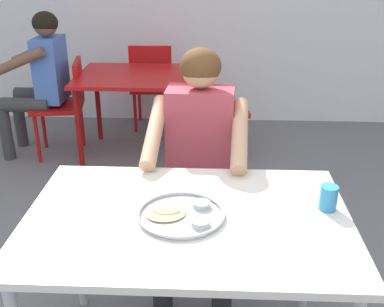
{
  "coord_description": "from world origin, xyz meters",
  "views": [
    {
      "loc": [
        0.15,
        -1.5,
        1.71
      ],
      "look_at": [
        0.07,
        0.3,
        0.91
      ],
      "focal_mm": 44.27,
      "sensor_mm": 36.0,
      "label": 1
    }
  ],
  "objects_px": {
    "table_foreground": "(188,232)",
    "chair_red_far": "(152,82)",
    "thali_tray": "(181,214)",
    "diner_foreground": "(198,152)",
    "drinking_cup": "(329,197)",
    "table_background_red": "(135,84)",
    "patron_background": "(40,72)",
    "chair_foreground": "(201,175)",
    "chair_red_right": "(212,102)",
    "chair_red_left": "(66,100)"
  },
  "relations": [
    {
      "from": "table_foreground",
      "to": "chair_red_far",
      "type": "xyz_separation_m",
      "value": [
        -0.5,
        2.89,
        -0.2
      ]
    },
    {
      "from": "chair_foreground",
      "to": "chair_red_right",
      "type": "bearing_deg",
      "value": 87.69
    },
    {
      "from": "table_foreground",
      "to": "drinking_cup",
      "type": "relative_size",
      "value": 12.48
    },
    {
      "from": "chair_foreground",
      "to": "chair_red_far",
      "type": "height_order",
      "value": "chair_foreground"
    },
    {
      "from": "chair_foreground",
      "to": "chair_red_left",
      "type": "distance_m",
      "value": 1.83
    },
    {
      "from": "table_background_red",
      "to": "patron_background",
      "type": "xyz_separation_m",
      "value": [
        -0.79,
        0.0,
        0.09
      ]
    },
    {
      "from": "thali_tray",
      "to": "patron_background",
      "type": "relative_size",
      "value": 0.28
    },
    {
      "from": "thali_tray",
      "to": "chair_red_far",
      "type": "distance_m",
      "value": 2.95
    },
    {
      "from": "thali_tray",
      "to": "diner_foreground",
      "type": "relative_size",
      "value": 0.27
    },
    {
      "from": "drinking_cup",
      "to": "chair_red_far",
      "type": "relative_size",
      "value": 0.12
    },
    {
      "from": "chair_red_far",
      "to": "chair_foreground",
      "type": "bearing_deg",
      "value": -75.35
    },
    {
      "from": "thali_tray",
      "to": "chair_red_right",
      "type": "xyz_separation_m",
      "value": [
        0.11,
        2.25,
        -0.27
      ]
    },
    {
      "from": "table_foreground",
      "to": "thali_tray",
      "type": "bearing_deg",
      "value": -164.14
    },
    {
      "from": "table_foreground",
      "to": "drinking_cup",
      "type": "distance_m",
      "value": 0.56
    },
    {
      "from": "patron_background",
      "to": "chair_red_left",
      "type": "bearing_deg",
      "value": -2.9
    },
    {
      "from": "drinking_cup",
      "to": "table_foreground",
      "type": "bearing_deg",
      "value": -172.01
    },
    {
      "from": "table_background_red",
      "to": "chair_red_far",
      "type": "xyz_separation_m",
      "value": [
        0.06,
        0.63,
        -0.15
      ]
    },
    {
      "from": "table_foreground",
      "to": "chair_red_far",
      "type": "height_order",
      "value": "chair_red_far"
    },
    {
      "from": "diner_foreground",
      "to": "chair_red_right",
      "type": "xyz_separation_m",
      "value": [
        0.07,
        1.6,
        -0.24
      ]
    },
    {
      "from": "thali_tray",
      "to": "chair_foreground",
      "type": "distance_m",
      "value": 0.92
    },
    {
      "from": "table_background_red",
      "to": "chair_red_left",
      "type": "bearing_deg",
      "value": -179.15
    },
    {
      "from": "table_foreground",
      "to": "patron_background",
      "type": "xyz_separation_m",
      "value": [
        -1.35,
        2.27,
        0.04
      ]
    },
    {
      "from": "chair_red_right",
      "to": "chair_red_far",
      "type": "height_order",
      "value": "chair_red_right"
    },
    {
      "from": "chair_red_right",
      "to": "chair_red_far",
      "type": "distance_m",
      "value": 0.87
    },
    {
      "from": "drinking_cup",
      "to": "chair_red_left",
      "type": "bearing_deg",
      "value": 127.94
    },
    {
      "from": "drinking_cup",
      "to": "chair_red_right",
      "type": "bearing_deg",
      "value": 101.9
    },
    {
      "from": "chair_foreground",
      "to": "table_background_red",
      "type": "bearing_deg",
      "value": 112.91
    },
    {
      "from": "thali_tray",
      "to": "chair_red_left",
      "type": "relative_size",
      "value": 0.41
    },
    {
      "from": "thali_tray",
      "to": "drinking_cup",
      "type": "relative_size",
      "value": 3.37
    },
    {
      "from": "table_foreground",
      "to": "table_background_red",
      "type": "xyz_separation_m",
      "value": [
        -0.56,
        2.27,
        -0.05
      ]
    },
    {
      "from": "drinking_cup",
      "to": "thali_tray",
      "type": "bearing_deg",
      "value": -171.68
    },
    {
      "from": "table_foreground",
      "to": "patron_background",
      "type": "bearing_deg",
      "value": 120.79
    },
    {
      "from": "chair_red_far",
      "to": "table_background_red",
      "type": "bearing_deg",
      "value": -95.64
    },
    {
      "from": "thali_tray",
      "to": "table_foreground",
      "type": "bearing_deg",
      "value": 15.86
    },
    {
      "from": "table_foreground",
      "to": "chair_red_left",
      "type": "relative_size",
      "value": 1.5
    },
    {
      "from": "drinking_cup",
      "to": "patron_background",
      "type": "relative_size",
      "value": 0.08
    },
    {
      "from": "diner_foreground",
      "to": "chair_red_far",
      "type": "xyz_separation_m",
      "value": [
        -0.52,
        2.24,
        -0.26
      ]
    },
    {
      "from": "table_foreground",
      "to": "diner_foreground",
      "type": "height_order",
      "value": "diner_foreground"
    },
    {
      "from": "table_background_red",
      "to": "patron_background",
      "type": "height_order",
      "value": "patron_background"
    },
    {
      "from": "thali_tray",
      "to": "drinking_cup",
      "type": "bearing_deg",
      "value": 8.32
    },
    {
      "from": "chair_foreground",
      "to": "chair_red_left",
      "type": "bearing_deg",
      "value": 130.49
    },
    {
      "from": "diner_foreground",
      "to": "chair_red_far",
      "type": "relative_size",
      "value": 1.47
    },
    {
      "from": "drinking_cup",
      "to": "chair_foreground",
      "type": "height_order",
      "value": "chair_foreground"
    },
    {
      "from": "chair_red_left",
      "to": "chair_red_far",
      "type": "bearing_deg",
      "value": 44.0
    },
    {
      "from": "table_foreground",
      "to": "table_background_red",
      "type": "height_order",
      "value": "table_foreground"
    },
    {
      "from": "thali_tray",
      "to": "diner_foreground",
      "type": "distance_m",
      "value": 0.66
    },
    {
      "from": "chair_red_right",
      "to": "chair_foreground",
      "type": "bearing_deg",
      "value": -92.31
    },
    {
      "from": "drinking_cup",
      "to": "patron_background",
      "type": "height_order",
      "value": "patron_background"
    },
    {
      "from": "drinking_cup",
      "to": "chair_red_right",
      "type": "distance_m",
      "value": 2.24
    },
    {
      "from": "drinking_cup",
      "to": "diner_foreground",
      "type": "distance_m",
      "value": 0.78
    }
  ]
}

